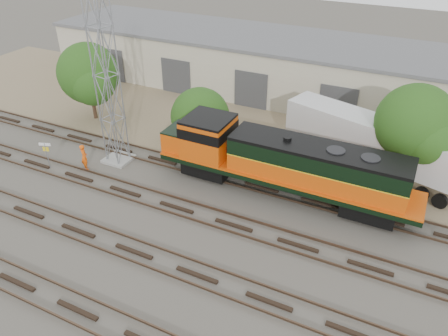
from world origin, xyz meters
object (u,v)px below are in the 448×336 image
at_px(signal_tower, 107,78).
at_px(worker, 84,157).
at_px(semi_trailer, 376,140).
at_px(locomotive, 281,162).

height_order(signal_tower, worker, signal_tower).
distance_m(worker, semi_trailer, 20.54).
bearing_deg(signal_tower, locomotive, 6.02).
bearing_deg(signal_tower, semi_trailer, 21.53).
relative_size(signal_tower, semi_trailer, 1.01).
bearing_deg(locomotive, semi_trailer, 47.96).
relative_size(signal_tower, worker, 6.72).
height_order(locomotive, semi_trailer, locomotive).
xyz_separation_m(worker, semi_trailer, (18.52, 8.77, 1.49)).
bearing_deg(worker, locomotive, -134.69).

